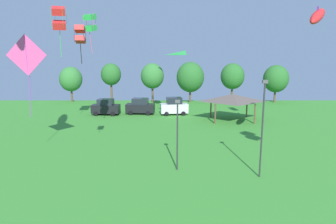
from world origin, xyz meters
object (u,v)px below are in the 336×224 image
(light_post_0, at_px, (262,124))
(kite_flying_8, at_px, (59,18))
(treeline_tree_1, at_px, (111,74))
(parked_car_second_from_left, at_px, (140,106))
(kite_flying_0, at_px, (80,34))
(kite_flying_10, at_px, (317,16))
(parked_car_leftmost, at_px, (106,107))
(treeline_tree_3, at_px, (190,77))
(light_post_1, at_px, (177,131))
(kite_flying_4, at_px, (26,57))
(treeline_tree_5, at_px, (276,79))
(treeline_tree_0, at_px, (71,79))
(parked_car_third_from_left, at_px, (174,106))
(kite_flying_7, at_px, (185,58))
(park_pavilion, at_px, (232,98))
(treeline_tree_4, at_px, (232,76))
(kite_flying_5, at_px, (90,23))
(treeline_tree_2, at_px, (152,76))

(light_post_0, bearing_deg, kite_flying_8, 144.76)
(treeline_tree_1, bearing_deg, parked_car_second_from_left, -60.91)
(kite_flying_0, relative_size, kite_flying_10, 0.80)
(parked_car_leftmost, distance_m, treeline_tree_3, 18.19)
(kite_flying_0, height_order, light_post_1, kite_flying_0)
(kite_flying_4, xyz_separation_m, treeline_tree_3, (15.91, 30.06, -3.87))
(treeline_tree_5, bearing_deg, treeline_tree_3, -179.85)
(kite_flying_8, xyz_separation_m, treeline_tree_0, (-6.43, 22.57, -8.39))
(parked_car_third_from_left, relative_size, treeline_tree_1, 0.58)
(kite_flying_10, height_order, treeline_tree_1, kite_flying_10)
(treeline_tree_1, bearing_deg, kite_flying_7, -53.85)
(park_pavilion, xyz_separation_m, treeline_tree_5, (11.32, 15.70, 1.32))
(treeline_tree_0, bearing_deg, treeline_tree_1, -4.30)
(kite_flying_0, xyz_separation_m, treeline_tree_4, (18.50, 33.21, -5.41))
(light_post_1, bearing_deg, parked_car_third_from_left, 89.48)
(parked_car_second_from_left, relative_size, treeline_tree_1, 0.60)
(kite_flying_10, xyz_separation_m, parked_car_second_from_left, (-15.97, 19.47, -10.59))
(light_post_0, relative_size, treeline_tree_5, 1.02)
(kite_flying_5, bearing_deg, light_post_1, -43.31)
(kite_flying_4, height_order, treeline_tree_2, kite_flying_4)
(parked_car_second_from_left, xyz_separation_m, treeline_tree_4, (16.16, 11.82, 3.64))
(kite_flying_8, distance_m, kite_flying_10, 25.28)
(parked_car_third_from_left, bearing_deg, treeline_tree_1, 126.09)
(treeline_tree_1, bearing_deg, kite_flying_4, -92.35)
(parked_car_second_from_left, height_order, light_post_1, light_post_1)
(light_post_1, xyz_separation_m, treeline_tree_0, (-18.93, 34.23, 1.14))
(kite_flying_7, distance_m, light_post_0, 18.70)
(kite_flying_4, bearing_deg, treeline_tree_5, 43.48)
(parked_car_leftmost, bearing_deg, kite_flying_10, -37.66)
(parked_car_leftmost, relative_size, parked_car_third_from_left, 0.99)
(treeline_tree_2, xyz_separation_m, treeline_tree_3, (7.02, -0.40, -0.18))
(treeline_tree_0, bearing_deg, kite_flying_5, -67.92)
(kite_flying_8, height_order, treeline_tree_1, kite_flying_8)
(kite_flying_0, bearing_deg, kite_flying_4, 153.69)
(kite_flying_8, xyz_separation_m, treeline_tree_2, (8.88, 22.17, -7.78))
(parked_car_second_from_left, distance_m, treeline_tree_1, 13.77)
(light_post_0, bearing_deg, treeline_tree_4, 81.41)
(kite_flying_0, height_order, parked_car_second_from_left, kite_flying_0)
(park_pavilion, height_order, treeline_tree_0, treeline_tree_0)
(parked_car_leftmost, xyz_separation_m, parked_car_third_from_left, (10.10, 0.11, 0.09))
(parked_car_second_from_left, bearing_deg, kite_flying_4, -106.68)
(treeline_tree_2, relative_size, treeline_tree_4, 1.00)
(kite_flying_8, xyz_separation_m, treeline_tree_5, (31.74, 21.81, -8.25))
(park_pavilion, relative_size, light_post_0, 0.93)
(kite_flying_7, bearing_deg, parked_car_third_from_left, 103.23)
(kite_flying_5, relative_size, treeline_tree_5, 0.54)
(parked_car_second_from_left, xyz_separation_m, park_pavilion, (12.77, -4.37, 1.90))
(parked_car_second_from_left, distance_m, treeline_tree_4, 20.35)
(light_post_1, xyz_separation_m, treeline_tree_4, (11.31, 33.96, 1.69))
(kite_flying_0, bearing_deg, treeline_tree_5, 51.07)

